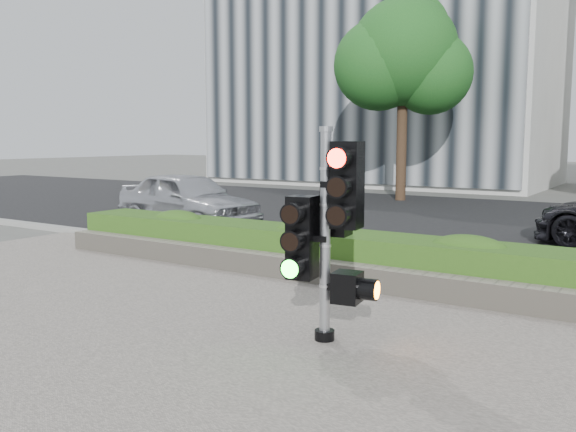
{
  "coord_description": "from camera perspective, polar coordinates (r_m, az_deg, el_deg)",
  "views": [
    {
      "loc": [
        3.96,
        -5.88,
        2.16
      ],
      "look_at": [
        -0.25,
        0.6,
        1.19
      ],
      "focal_mm": 38.0,
      "sensor_mm": 36.0,
      "label": 1
    }
  ],
  "objects": [
    {
      "name": "traffic_signal",
      "position": [
        6.41,
        3.88,
        -0.74
      ],
      "size": [
        0.81,
        0.64,
        2.27
      ],
      "rotation": [
        0.0,
        0.0,
        0.15
      ],
      "color": "black",
      "rests_on": "sidewalk"
    },
    {
      "name": "hedge",
      "position": [
        9.48,
        7.75,
        -3.81
      ],
      "size": [
        12.0,
        1.0,
        0.68
      ],
      "primitive_type": "cube",
      "color": "#5A952D",
      "rests_on": "sidewalk"
    },
    {
      "name": "tree_left",
      "position": [
        22.31,
        10.78,
        14.45
      ],
      "size": [
        4.61,
        4.03,
        7.34
      ],
      "color": "black",
      "rests_on": "ground"
    },
    {
      "name": "sidewalk",
      "position": [
        5.63,
        -15.82,
        -15.54
      ],
      "size": [
        16.0,
        11.0,
        0.03
      ],
      "primitive_type": "cube",
      "color": "#9E9389",
      "rests_on": "ground"
    },
    {
      "name": "curb",
      "position": [
        10.08,
        9.18,
        -4.98
      ],
      "size": [
        60.0,
        0.25,
        0.12
      ],
      "primitive_type": "cube",
      "color": "gray",
      "rests_on": "ground"
    },
    {
      "name": "car_silver",
      "position": [
        14.94,
        -9.38,
        1.49
      ],
      "size": [
        4.29,
        2.28,
        1.39
      ],
      "primitive_type": "imported",
      "rotation": [
        0.0,
        0.0,
        1.41
      ],
      "color": "silver",
      "rests_on": "road"
    },
    {
      "name": "stone_wall",
      "position": [
        8.95,
        5.94,
        -5.56
      ],
      "size": [
        12.0,
        0.32,
        0.34
      ],
      "primitive_type": "cube",
      "color": "gray",
      "rests_on": "sidewalk"
    },
    {
      "name": "building_left",
      "position": [
        32.1,
        9.15,
        16.63
      ],
      "size": [
        16.0,
        9.0,
        15.0
      ],
      "primitive_type": "cube",
      "color": "#B7B7B2",
      "rests_on": "ground"
    },
    {
      "name": "ground",
      "position": [
        7.41,
        -0.91,
        -9.82
      ],
      "size": [
        120.0,
        120.0,
        0.0
      ],
      "primitive_type": "plane",
      "color": "#51514C",
      "rests_on": "ground"
    },
    {
      "name": "road",
      "position": [
        16.51,
        18.88,
        -0.73
      ],
      "size": [
        60.0,
        13.0,
        0.02
      ],
      "primitive_type": "cube",
      "color": "black",
      "rests_on": "ground"
    }
  ]
}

